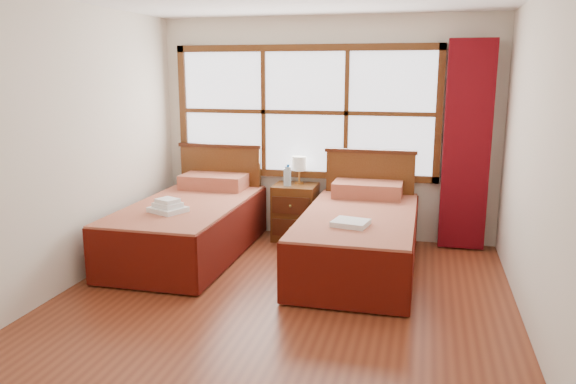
# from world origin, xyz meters

# --- Properties ---
(floor) EXTENTS (4.50, 4.50, 0.00)m
(floor) POSITION_xyz_m (0.00, 0.00, 0.00)
(floor) COLOR brown
(floor) RESTS_ON ground
(wall_back) EXTENTS (4.00, 0.00, 4.00)m
(wall_back) POSITION_xyz_m (0.00, 2.25, 1.30)
(wall_back) COLOR silver
(wall_back) RESTS_ON floor
(wall_left) EXTENTS (0.00, 4.50, 4.50)m
(wall_left) POSITION_xyz_m (-2.00, 0.00, 1.30)
(wall_left) COLOR silver
(wall_left) RESTS_ON floor
(wall_right) EXTENTS (0.00, 4.50, 4.50)m
(wall_right) POSITION_xyz_m (2.00, 0.00, 1.30)
(wall_right) COLOR silver
(wall_right) RESTS_ON floor
(window) EXTENTS (3.16, 0.06, 1.56)m
(window) POSITION_xyz_m (-0.25, 2.21, 1.50)
(window) COLOR white
(window) RESTS_ON wall_back
(curtain) EXTENTS (0.50, 0.16, 2.30)m
(curtain) POSITION_xyz_m (1.60, 2.11, 1.17)
(curtain) COLOR maroon
(curtain) RESTS_ON wall_back
(bed_left) EXTENTS (1.13, 2.19, 1.10)m
(bed_left) POSITION_xyz_m (-1.30, 1.20, 0.34)
(bed_left) COLOR #431D0E
(bed_left) RESTS_ON floor
(bed_right) EXTENTS (1.12, 2.18, 1.09)m
(bed_right) POSITION_xyz_m (0.55, 1.20, 0.33)
(bed_right) COLOR #431D0E
(bed_right) RESTS_ON floor
(nightstand) EXTENTS (0.50, 0.49, 0.66)m
(nightstand) POSITION_xyz_m (-0.31, 1.99, 0.33)
(nightstand) COLOR #582F13
(nightstand) RESTS_ON floor
(towels_left) EXTENTS (0.41, 0.39, 0.14)m
(towels_left) POSITION_xyz_m (-1.33, 0.72, 0.64)
(towels_left) COLOR white
(towels_left) RESTS_ON bed_left
(towels_right) EXTENTS (0.36, 0.33, 0.05)m
(towels_right) POSITION_xyz_m (0.53, 0.67, 0.61)
(towels_right) COLOR white
(towels_right) RESTS_ON bed_right
(lamp) EXTENTS (0.17, 0.17, 0.33)m
(lamp) POSITION_xyz_m (-0.28, 2.09, 0.90)
(lamp) COLOR #B7813A
(lamp) RESTS_ON nightstand
(bottle_near) EXTENTS (0.07, 0.07, 0.26)m
(bottle_near) POSITION_xyz_m (-0.38, 1.91, 0.78)
(bottle_near) COLOR #A5C6D4
(bottle_near) RESTS_ON nightstand
(bottle_far) EXTENTS (0.06, 0.06, 0.23)m
(bottle_far) POSITION_xyz_m (-0.40, 1.91, 0.77)
(bottle_far) COLOR #A5C6D4
(bottle_far) RESTS_ON nightstand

